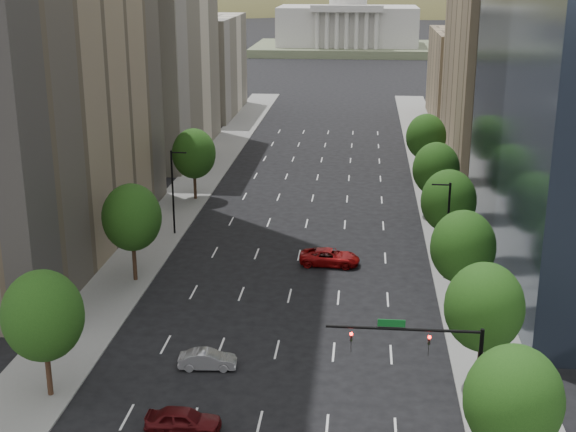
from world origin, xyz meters
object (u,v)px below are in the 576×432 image
(car_maroon, at_px, (183,420))
(car_red_far, at_px, (330,257))
(traffic_signal, at_px, (437,356))
(capitol, at_px, (348,25))
(car_silver, at_px, (208,360))

(car_maroon, height_order, car_red_far, car_maroon)
(traffic_signal, distance_m, capitol, 219.99)
(traffic_signal, relative_size, capitol, 0.15)
(car_red_far, bearing_deg, car_silver, 162.65)
(car_silver, bearing_deg, traffic_signal, -118.74)
(capitol, xyz_separation_m, car_silver, (-4.50, -212.98, -7.91))
(capitol, height_order, car_red_far, capitol)
(traffic_signal, height_order, car_red_far, traffic_signal)
(traffic_signal, relative_size, car_maroon, 1.98)
(traffic_signal, relative_size, car_silver, 2.26)
(car_maroon, xyz_separation_m, car_red_far, (7.50, 28.91, -0.00))
(car_maroon, xyz_separation_m, car_silver, (-0.07, 7.98, -0.12))
(traffic_signal, xyz_separation_m, car_red_far, (-7.46, 27.66, -4.39))
(car_maroon, bearing_deg, capitol, -1.56)
(traffic_signal, bearing_deg, car_red_far, 105.10)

